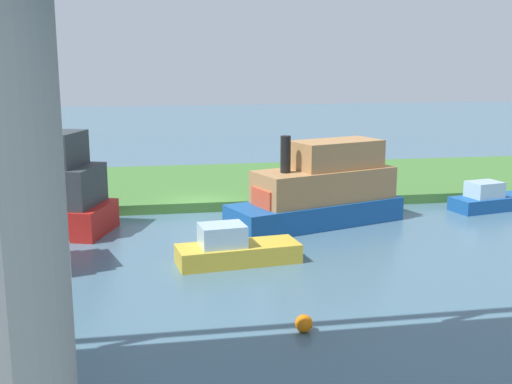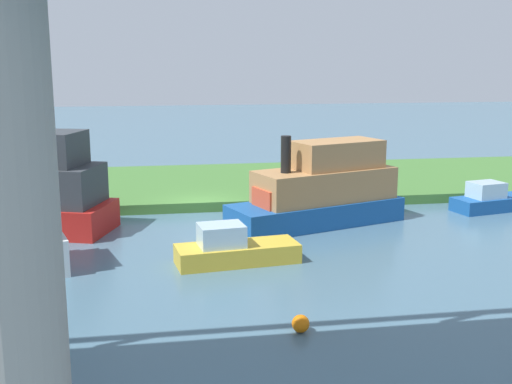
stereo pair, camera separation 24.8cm
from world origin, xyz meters
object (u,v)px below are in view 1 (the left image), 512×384
(bridge_pylon, at_px, (0,214))
(skiff_small, at_px, (9,191))
(mooring_post, at_px, (50,191))
(pontoon_yellow, at_px, (321,191))
(motorboat_white, at_px, (234,249))
(riverboat_paddlewheel, at_px, (491,199))
(marker_buoy, at_px, (304,323))
(person_on_bank, at_px, (285,177))

(bridge_pylon, xyz_separation_m, skiff_small, (3.26, -16.77, -2.81))
(mooring_post, xyz_separation_m, pontoon_yellow, (-12.71, 4.77, 0.53))
(mooring_post, distance_m, skiff_small, 3.85)
(mooring_post, xyz_separation_m, motorboat_white, (-7.92, 9.98, -0.49))
(mooring_post, height_order, riverboat_paddlewheel, mooring_post)
(riverboat_paddlewheel, height_order, motorboat_white, motorboat_white)
(motorboat_white, bearing_deg, marker_buoy, 99.08)
(pontoon_yellow, height_order, motorboat_white, pontoon_yellow)
(mooring_post, distance_m, pontoon_yellow, 13.59)
(bridge_pylon, distance_m, person_on_bank, 23.94)
(skiff_small, bearing_deg, pontoon_yellow, 175.11)
(person_on_bank, relative_size, marker_buoy, 2.78)
(bridge_pylon, bearing_deg, motorboat_white, -119.46)
(skiff_small, height_order, motorboat_white, skiff_small)
(skiff_small, bearing_deg, person_on_bank, -161.32)
(pontoon_yellow, bearing_deg, person_on_bank, -86.27)
(mooring_post, xyz_separation_m, marker_buoy, (-8.95, 16.43, -0.78))
(mooring_post, bearing_deg, riverboat_paddlewheel, 170.72)
(bridge_pylon, height_order, person_on_bank, bridge_pylon)
(person_on_bank, bearing_deg, skiff_small, 18.68)
(person_on_bank, bearing_deg, pontoon_yellow, 93.73)
(riverboat_paddlewheel, relative_size, pontoon_yellow, 0.54)
(motorboat_white, bearing_deg, riverboat_paddlewheel, -155.61)
(mooring_post, xyz_separation_m, skiff_small, (1.20, 3.58, 0.78))
(bridge_pylon, height_order, skiff_small, bridge_pylon)
(mooring_post, height_order, marker_buoy, mooring_post)
(person_on_bank, distance_m, mooring_post, 12.38)
(marker_buoy, bearing_deg, pontoon_yellow, -107.89)
(bridge_pylon, relative_size, person_on_bank, 6.64)
(motorboat_white, bearing_deg, pontoon_yellow, -132.63)
(person_on_bank, bearing_deg, marker_buoy, 79.00)
(mooring_post, height_order, motorboat_white, mooring_post)
(person_on_bank, xyz_separation_m, riverboat_paddlewheel, (-9.66, 4.59, -0.67))
(bridge_pylon, relative_size, skiff_small, 0.92)
(person_on_bank, height_order, mooring_post, person_on_bank)
(mooring_post, distance_m, motorboat_white, 12.75)
(bridge_pylon, relative_size, riverboat_paddlewheel, 1.98)
(riverboat_paddlewheel, xyz_separation_m, marker_buoy, (13.04, 12.83, -0.28))
(bridge_pylon, height_order, pontoon_yellow, bridge_pylon)
(bridge_pylon, relative_size, marker_buoy, 18.47)
(riverboat_paddlewheel, bearing_deg, bridge_pylon, 40.04)
(bridge_pylon, xyz_separation_m, motorboat_white, (-5.86, -10.37, -4.07))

